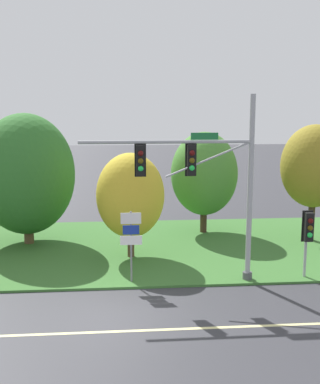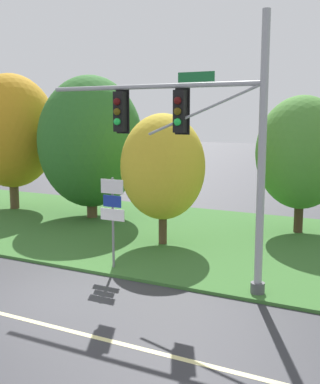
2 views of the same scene
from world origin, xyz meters
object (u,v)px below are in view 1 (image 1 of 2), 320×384
pedestrian_signal_near_kerb (308,230)px  tree_behind_signpost (130,196)px  traffic_signal_mast (206,175)px  tree_mid_verge (204,174)px  route_sign_post (131,236)px  tree_tall_centre (314,166)px  tree_left_of_mast (26,174)px

pedestrian_signal_near_kerb → tree_behind_signpost: tree_behind_signpost is taller
tree_behind_signpost → traffic_signal_mast: bearing=-50.2°
tree_behind_signpost → tree_mid_verge: tree_mid_verge is taller
traffic_signal_mast → route_sign_post: (-3.03, 0.11, -2.49)m
route_sign_post → tree_tall_centre: 11.58m
tree_mid_verge → tree_tall_centre: size_ratio=0.92×
traffic_signal_mast → route_sign_post: bearing=177.9°
route_sign_post → tree_left_of_mast: (-5.30, 6.29, 1.76)m
pedestrian_signal_near_kerb → tree_left_of_mast: size_ratio=0.42×
tree_mid_verge → pedestrian_signal_near_kerb: bearing=-69.4°
traffic_signal_mast → pedestrian_signal_near_kerb: traffic_signal_mast is taller
route_sign_post → tree_tall_centre: bearing=29.4°
tree_left_of_mast → tree_tall_centre: (15.22, -0.71, 0.34)m
traffic_signal_mast → tree_tall_centre: (6.89, 5.69, -0.40)m
pedestrian_signal_near_kerb → tree_tall_centre: tree_tall_centre is taller
pedestrian_signal_near_kerb → tree_mid_verge: (-3.00, 7.98, 1.34)m
pedestrian_signal_near_kerb → route_sign_post: 7.39m
tree_left_of_mast → pedestrian_signal_near_kerb: bearing=-27.0°
traffic_signal_mast → tree_mid_verge: traffic_signal_mast is taller
traffic_signal_mast → tree_mid_verge: (1.36, 7.91, -1.03)m
tree_left_of_mast → tree_behind_signpost: bearing=-27.9°
route_sign_post → tree_behind_signpost: size_ratio=0.59×
route_sign_post → tree_behind_signpost: bearing=88.9°
tree_behind_signpost → tree_mid_verge: 6.14m
tree_behind_signpost → tree_mid_verge: bearing=45.1°
traffic_signal_mast → route_sign_post: traffic_signal_mast is taller
tree_tall_centre → tree_left_of_mast: bearing=177.3°
pedestrian_signal_near_kerb → route_sign_post: bearing=178.6°
traffic_signal_mast → tree_left_of_mast: 10.53m
tree_behind_signpost → tree_left_of_mast: bearing=152.1°
traffic_signal_mast → pedestrian_signal_near_kerb: (4.36, -0.07, -2.37)m
pedestrian_signal_near_kerb → tree_mid_verge: bearing=110.6°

